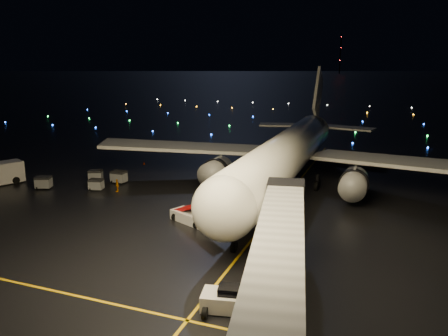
{
  "coord_description": "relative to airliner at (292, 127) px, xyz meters",
  "views": [
    {
      "loc": [
        23.36,
        -33.22,
        16.58
      ],
      "look_at": [
        6.32,
        12.0,
        5.0
      ],
      "focal_mm": 35.0,
      "sensor_mm": 36.0,
      "label": 1
    }
  ],
  "objects": [
    {
      "name": "ground",
      "position": [
        -11.12,
        274.06,
        -8.03
      ],
      "size": [
        2000.0,
        2000.0,
        0.0
      ],
      "primitive_type": "plane",
      "color": "black",
      "rests_on": "ground"
    },
    {
      "name": "lane_centre",
      "position": [
        0.88,
        -10.94,
        -8.02
      ],
      "size": [
        0.25,
        80.0,
        0.02
      ],
      "primitive_type": "cube",
      "color": "#DBAA0A",
      "rests_on": "ground"
    },
    {
      "name": "airliner",
      "position": [
        0.0,
        0.0,
        0.0
      ],
      "size": [
        57.01,
        54.19,
        16.05
      ],
      "primitive_type": null,
      "rotation": [
        0.0,
        0.0,
        0.01
      ],
      "color": "white",
      "rests_on": "ground"
    },
    {
      "name": "pushback_tug",
      "position": [
        3.02,
        -33.73,
        -7.13
      ],
      "size": [
        4.06,
        2.66,
        1.79
      ],
      "primitive_type": "cube",
      "rotation": [
        0.0,
        0.0,
        0.2
      ],
      "color": "silver",
      "rests_on": "ground"
    },
    {
      "name": "belt_loader",
      "position": [
        -6.61,
        -19.02,
        -6.28
      ],
      "size": [
        7.38,
        4.67,
        3.49
      ],
      "primitive_type": null,
      "rotation": [
        0.0,
        0.0,
        -0.41
      ],
      "color": "silver",
      "rests_on": "ground"
    },
    {
      "name": "crew_c",
      "position": [
        -20.68,
        -12.06,
        -7.17
      ],
      "size": [
        1.04,
        0.96,
        1.71
      ],
      "primitive_type": "imported",
      "rotation": [
        0.0,
        0.0,
        -0.69
      ],
      "color": "orange",
      "rests_on": "ground"
    },
    {
      "name": "safety_cone_0",
      "position": [
        -7.14,
        -8.65,
        -7.77
      ],
      "size": [
        0.52,
        0.52,
        0.51
      ],
      "primitive_type": "cone",
      "rotation": [
        0.0,
        0.0,
        0.16
      ],
      "color": "#F53804",
      "rests_on": "ground"
    },
    {
      "name": "safety_cone_1",
      "position": [
        -4.88,
        -2.43,
        -7.78
      ],
      "size": [
        0.55,
        0.55,
        0.49
      ],
      "primitive_type": "cone",
      "rotation": [
        0.0,
        0.0,
        0.35
      ],
      "color": "#F53804",
      "rests_on": "ground"
    },
    {
      "name": "safety_cone_2",
      "position": [
        -9.25,
        -4.26,
        -7.78
      ],
      "size": [
        0.57,
        0.57,
        0.5
      ],
      "primitive_type": "cone",
      "rotation": [
        0.0,
        0.0,
        -0.41
      ],
      "color": "#F53804",
      "rests_on": "ground"
    },
    {
      "name": "safety_cone_3",
      "position": [
        -25.68,
        3.18,
        -7.78
      ],
      "size": [
        0.45,
        0.45,
        0.5
      ],
      "primitive_type": "cone",
      "rotation": [
        0.0,
        0.0,
        0.02
      ],
      "color": "#F53804",
      "rests_on": "ground"
    },
    {
      "name": "radio_mast",
      "position": [
        -71.12,
        714.06,
        23.97
      ],
      "size": [
        1.8,
        1.8,
        64.0
      ],
      "primitive_type": "cylinder",
      "color": "black",
      "rests_on": "ground"
    },
    {
      "name": "taxiway_lights",
      "position": [
        -11.12,
        80.06,
        -7.85
      ],
      "size": [
        164.0,
        92.0,
        0.36
      ],
      "primitive_type": null,
      "color": "black",
      "rests_on": "ground"
    },
    {
      "name": "baggage_cart_0",
      "position": [
        -23.74,
        -12.42,
        -7.26
      ],
      "size": [
        2.04,
        1.64,
        1.53
      ],
      "primitive_type": "cube",
      "rotation": [
        0.0,
        0.0,
        0.23
      ],
      "color": "gray",
      "rests_on": "ground"
    },
    {
      "name": "baggage_cart_1",
      "position": [
        -22.97,
        -8.22,
        -7.16
      ],
      "size": [
        2.09,
        1.49,
        1.74
      ],
      "primitive_type": "cube",
      "rotation": [
        0.0,
        0.0,
        -0.03
      ],
      "color": "gray",
      "rests_on": "ground"
    },
    {
      "name": "baggage_cart_2",
      "position": [
        -26.74,
        -8.5,
        -7.23
      ],
      "size": [
        2.24,
        1.93,
        1.59
      ],
      "primitive_type": "cube",
      "rotation": [
        0.0,
        0.0,
        0.39
      ],
      "color": "gray",
      "rests_on": "ground"
    },
    {
      "name": "baggage_cart_3",
      "position": [
        -30.87,
        -14.34,
        -7.18
      ],
      "size": [
        2.36,
        2.03,
        1.69
      ],
      "primitive_type": "cube",
      "rotation": [
        0.0,
        0.0,
        0.38
      ],
      "color": "gray",
      "rests_on": "ground"
    }
  ]
}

